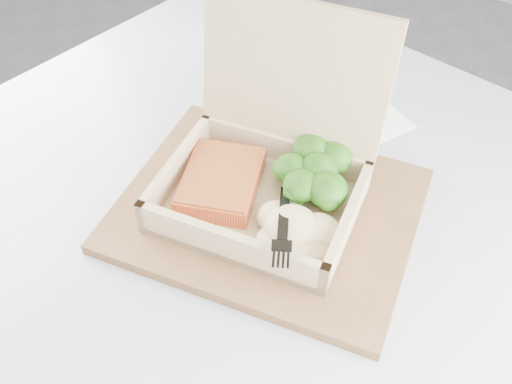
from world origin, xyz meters
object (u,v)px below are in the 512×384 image
Objects in this scene: takeout_container at (270,159)px; serving_tray at (268,210)px; cafe_table at (242,293)px; paper_cup at (228,9)px.

serving_tray is at bearing -71.94° from takeout_container.
cafe_table is 2.86× the size of serving_tray.
paper_cup is at bearing 127.93° from cafe_table.
takeout_container is at bearing 51.22° from cafe_table.
serving_tray is at bearing -47.39° from paper_cup.
takeout_container is 0.38m from paper_cup.
cafe_table is 3.78× the size of takeout_container.
cafe_table is 0.26m from takeout_container.
takeout_container reaches higher than serving_tray.
serving_tray is 0.41m from paper_cup.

